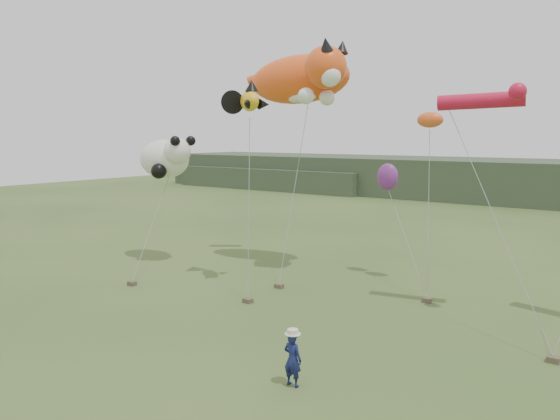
# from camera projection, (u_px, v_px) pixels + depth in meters

# --- Properties ---
(ground) EXTENTS (120.00, 120.00, 0.00)m
(ground) POSITION_uv_depth(u_px,v_px,m) (261.00, 352.00, 16.26)
(ground) COLOR #385123
(ground) RESTS_ON ground
(headland) EXTENTS (90.00, 13.00, 4.00)m
(headland) POSITION_uv_depth(u_px,v_px,m) (514.00, 182.00, 53.69)
(headland) COLOR #2D3D28
(headland) RESTS_ON ground
(festival_attendant) EXTENTS (0.52, 0.35, 1.42)m
(festival_attendant) POSITION_uv_depth(u_px,v_px,m) (293.00, 359.00, 13.95)
(festival_attendant) COLOR #141B4D
(festival_attendant) RESTS_ON ground
(sandbag_anchors) EXTENTS (16.52, 5.38, 0.18)m
(sandbag_anchors) POSITION_uv_depth(u_px,v_px,m) (310.00, 302.00, 20.81)
(sandbag_anchors) COLOR brown
(sandbag_anchors) RESTS_ON ground
(cat_kite) EXTENTS (6.75, 3.72, 2.87)m
(cat_kite) POSITION_uv_depth(u_px,v_px,m) (305.00, 78.00, 25.78)
(cat_kite) COLOR #F05018
(cat_kite) RESTS_ON ground
(fish_kite) EXTENTS (2.81, 1.85, 1.35)m
(fish_kite) POSITION_uv_depth(u_px,v_px,m) (243.00, 101.00, 22.96)
(fish_kite) COLOR yellow
(fish_kite) RESTS_ON ground
(panda_kite) EXTENTS (3.48, 2.25, 2.16)m
(panda_kite) POSITION_uv_depth(u_px,v_px,m) (166.00, 158.00, 27.62)
(panda_kite) COLOR white
(panda_kite) RESTS_ON ground
(misc_kites) EXTENTS (3.10, 1.06, 3.44)m
(misc_kites) POSITION_uv_depth(u_px,v_px,m) (403.00, 156.00, 23.96)
(misc_kites) COLOR #EA5924
(misc_kites) RESTS_ON ground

